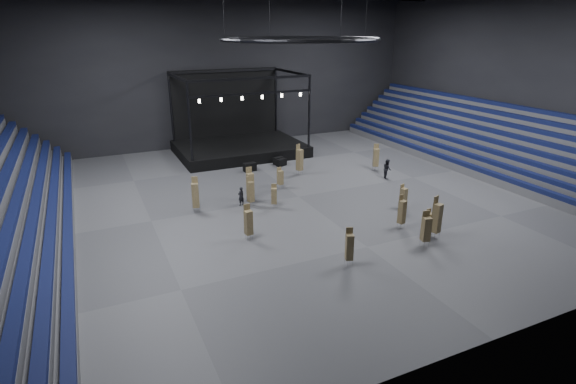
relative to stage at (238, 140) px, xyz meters
name	(u,v)px	position (x,y,z in m)	size (l,w,h in m)	color
floor	(298,197)	(0.00, -16.24, -1.45)	(50.00, 50.00, 0.00)	#48494B
wall_back	(222,70)	(0.00, 4.76, 7.55)	(50.00, 0.20, 18.00)	black
wall_front	(529,156)	(0.00, -37.24, 7.55)	(50.00, 0.20, 18.00)	black
wall_right	(519,78)	(25.00, -16.24, 7.55)	(0.20, 42.00, 18.00)	black
bleachers_right	(493,149)	(22.94, -16.24, 0.28)	(7.20, 40.00, 6.40)	#525255
stage	(238,140)	(0.00, 0.00, 0.00)	(14.00, 10.00, 9.20)	black
truss_ring	(300,39)	(0.00, -16.24, 11.55)	(12.30, 12.30, 5.15)	black
flight_case_left	(250,167)	(-1.27, -7.51, -1.02)	(1.30, 0.65, 0.86)	black
flight_case_mid	(278,161)	(2.40, -6.40, -1.07)	(1.13, 0.57, 0.75)	black
flight_case_right	(282,162)	(2.44, -7.15, -1.08)	(1.12, 0.56, 0.74)	black
chair_stack_0	(376,157)	(10.56, -12.65, -0.03)	(0.71, 0.71, 2.76)	silver
chair_stack_1	(300,159)	(2.86, -10.61, 0.11)	(0.70, 0.70, 3.09)	silver
chair_stack_2	(248,222)	(-6.81, -22.29, -0.12)	(0.53, 0.53, 2.58)	silver
chair_stack_3	(403,196)	(6.43, -22.30, -0.34)	(0.58, 0.58, 2.10)	silver
chair_stack_4	(349,246)	(-2.40, -28.23, -0.19)	(0.57, 0.57, 2.47)	silver
chair_stack_5	(426,228)	(3.57, -28.22, -0.14)	(0.63, 0.63, 2.50)	silver
chair_stack_6	(274,195)	(-2.93, -17.68, -0.38)	(0.60, 0.60, 2.01)	silver
chair_stack_7	(429,221)	(5.10, -26.86, -0.45)	(0.42, 0.42, 1.89)	silver
chair_stack_8	(250,191)	(-4.51, -16.50, -0.15)	(0.59, 0.59, 2.53)	silver
chair_stack_9	(250,184)	(-4.12, -15.38, 0.04)	(0.54, 0.54, 2.94)	silver
chair_stack_10	(280,177)	(-0.55, -13.56, -0.39)	(0.52, 0.52, 1.98)	silver
chair_stack_11	(402,211)	(4.00, -25.15, -0.16)	(0.53, 0.53, 2.55)	silver
chair_stack_12	(195,195)	(-8.90, -15.89, 0.02)	(0.65, 0.65, 2.91)	silver
chair_stack_13	(437,217)	(5.10, -27.51, 0.10)	(0.66, 0.66, 3.06)	silver
man_center	(241,196)	(-5.18, -16.03, -0.66)	(0.58, 0.38, 1.59)	black
crew_member	(387,169)	(10.06, -15.25, -0.50)	(0.92, 0.72, 1.89)	black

